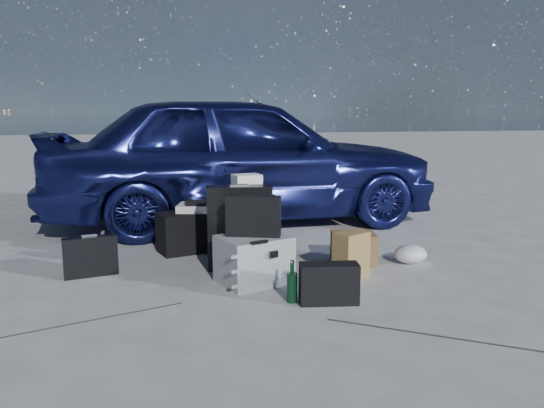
{
  "coord_description": "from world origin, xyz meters",
  "views": [
    {
      "loc": [
        -0.83,
        -3.84,
        1.33
      ],
      "look_at": [
        0.23,
        0.85,
        0.49
      ],
      "focal_mm": 35.0,
      "sensor_mm": 36.0,
      "label": 1
    }
  ],
  "objects_px": {
    "suitcase_left": "(239,227)",
    "car": "(241,158)",
    "green_bottle": "(292,282)",
    "briefcase": "(90,257)",
    "suitcase_right": "(247,227)",
    "duffel_bag": "(199,231)",
    "pelican_case": "(254,259)",
    "cardboard_box": "(353,248)"
  },
  "relations": [
    {
      "from": "pelican_case",
      "to": "car",
      "type": "bearing_deg",
      "value": 63.81
    },
    {
      "from": "suitcase_left",
      "to": "suitcase_right",
      "type": "relative_size",
      "value": 1.22
    },
    {
      "from": "duffel_bag",
      "to": "pelican_case",
      "type": "bearing_deg",
      "value": -89.34
    },
    {
      "from": "suitcase_right",
      "to": "green_bottle",
      "type": "height_order",
      "value": "suitcase_right"
    },
    {
      "from": "car",
      "to": "suitcase_right",
      "type": "height_order",
      "value": "car"
    },
    {
      "from": "car",
      "to": "duffel_bag",
      "type": "xyz_separation_m",
      "value": [
        -0.63,
        -1.25,
        -0.59
      ]
    },
    {
      "from": "duffel_bag",
      "to": "suitcase_left",
      "type": "bearing_deg",
      "value": -83.03
    },
    {
      "from": "car",
      "to": "cardboard_box",
      "type": "bearing_deg",
      "value": -164.14
    },
    {
      "from": "briefcase",
      "to": "suitcase_left",
      "type": "height_order",
      "value": "suitcase_left"
    },
    {
      "from": "car",
      "to": "duffel_bag",
      "type": "relative_size",
      "value": 5.99
    },
    {
      "from": "car",
      "to": "cardboard_box",
      "type": "height_order",
      "value": "car"
    },
    {
      "from": "cardboard_box",
      "to": "green_bottle",
      "type": "relative_size",
      "value": 1.27
    },
    {
      "from": "car",
      "to": "duffel_bag",
      "type": "bearing_deg",
      "value": 151.07
    },
    {
      "from": "suitcase_right",
      "to": "car",
      "type": "bearing_deg",
      "value": 64.37
    },
    {
      "from": "suitcase_right",
      "to": "pelican_case",
      "type": "bearing_deg",
      "value": -114.16
    },
    {
      "from": "suitcase_left",
      "to": "car",
      "type": "bearing_deg",
      "value": 84.74
    },
    {
      "from": "duffel_bag",
      "to": "cardboard_box",
      "type": "distance_m",
      "value": 1.51
    },
    {
      "from": "pelican_case",
      "to": "green_bottle",
      "type": "distance_m",
      "value": 0.53
    },
    {
      "from": "suitcase_left",
      "to": "green_bottle",
      "type": "bearing_deg",
      "value": -71.76
    },
    {
      "from": "briefcase",
      "to": "suitcase_right",
      "type": "bearing_deg",
      "value": -2.1
    },
    {
      "from": "suitcase_left",
      "to": "briefcase",
      "type": "bearing_deg",
      "value": -176.61
    },
    {
      "from": "pelican_case",
      "to": "duffel_bag",
      "type": "height_order",
      "value": "duffel_bag"
    },
    {
      "from": "pelican_case",
      "to": "cardboard_box",
      "type": "bearing_deg",
      "value": -0.63
    },
    {
      "from": "green_bottle",
      "to": "pelican_case",
      "type": "bearing_deg",
      "value": 109.82
    },
    {
      "from": "briefcase",
      "to": "suitcase_right",
      "type": "xyz_separation_m",
      "value": [
        1.35,
        0.24,
        0.13
      ]
    },
    {
      "from": "pelican_case",
      "to": "cardboard_box",
      "type": "xyz_separation_m",
      "value": [
        0.96,
        0.32,
        -0.05
      ]
    },
    {
      "from": "green_bottle",
      "to": "briefcase",
      "type": "bearing_deg",
      "value": 146.84
    },
    {
      "from": "duffel_bag",
      "to": "cardboard_box",
      "type": "height_order",
      "value": "duffel_bag"
    },
    {
      "from": "pelican_case",
      "to": "briefcase",
      "type": "xyz_separation_m",
      "value": [
        -1.27,
        0.45,
        -0.02
      ]
    },
    {
      "from": "car",
      "to": "suitcase_right",
      "type": "bearing_deg",
      "value": 170.13
    },
    {
      "from": "duffel_bag",
      "to": "green_bottle",
      "type": "xyz_separation_m",
      "value": [
        0.51,
        -1.6,
        -0.05
      ]
    },
    {
      "from": "briefcase",
      "to": "suitcase_right",
      "type": "distance_m",
      "value": 1.37
    },
    {
      "from": "pelican_case",
      "to": "suitcase_right",
      "type": "relative_size",
      "value": 0.88
    },
    {
      "from": "suitcase_right",
      "to": "duffel_bag",
      "type": "height_order",
      "value": "suitcase_right"
    },
    {
      "from": "suitcase_left",
      "to": "cardboard_box",
      "type": "height_order",
      "value": "suitcase_left"
    },
    {
      "from": "suitcase_right",
      "to": "cardboard_box",
      "type": "height_order",
      "value": "suitcase_right"
    },
    {
      "from": "suitcase_left",
      "to": "duffel_bag",
      "type": "bearing_deg",
      "value": 117.78
    },
    {
      "from": "pelican_case",
      "to": "suitcase_left",
      "type": "xyz_separation_m",
      "value": [
        -0.04,
        0.42,
        0.17
      ]
    },
    {
      "from": "car",
      "to": "suitcase_left",
      "type": "bearing_deg",
      "value": 167.76
    },
    {
      "from": "suitcase_left",
      "to": "duffel_bag",
      "type": "distance_m",
      "value": 0.75
    },
    {
      "from": "car",
      "to": "pelican_case",
      "type": "distance_m",
      "value": 2.44
    },
    {
      "from": "green_bottle",
      "to": "car",
      "type": "bearing_deg",
      "value": 87.7
    }
  ]
}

